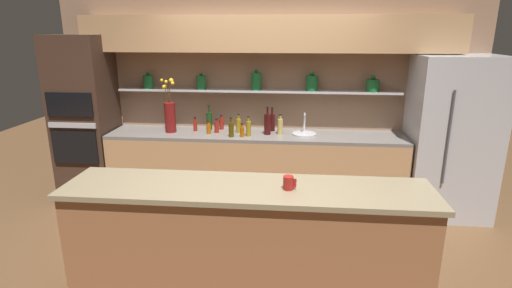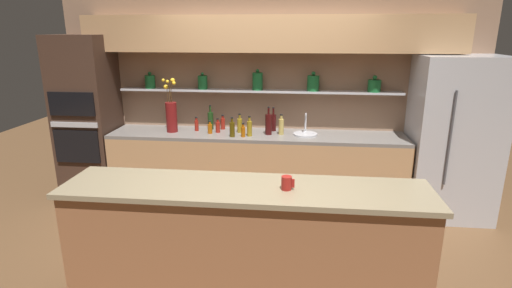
{
  "view_description": "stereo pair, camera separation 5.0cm",
  "coord_description": "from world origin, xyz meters",
  "px_view_note": "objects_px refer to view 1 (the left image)",
  "views": [
    {
      "loc": [
        0.33,
        -3.43,
        2.14
      ],
      "look_at": [
        -0.03,
        0.27,
        1.07
      ],
      "focal_mm": 28.0,
      "sensor_mm": 36.0,
      "label": 1
    },
    {
      "loc": [
        0.38,
        -3.42,
        2.14
      ],
      "look_at": [
        -0.03,
        0.27,
        1.07
      ],
      "focal_mm": 28.0,
      "sensor_mm": 36.0,
      "label": 2
    }
  ],
  "objects_px": {
    "bottle_sauce_0": "(217,127)",
    "bottle_wine_7": "(267,124)",
    "coffee_mug": "(289,183)",
    "oven_tower": "(86,120)",
    "flower_vase": "(170,115)",
    "bottle_sauce_2": "(242,131)",
    "bottle_wine_4": "(272,122)",
    "bottle_sauce_1": "(195,125)",
    "bottle_wine_9": "(209,120)",
    "bottle_oil_11": "(248,128)",
    "refrigerator": "(451,138)",
    "bottle_oil_10": "(231,129)",
    "bottle_spirit_5": "(280,126)",
    "sink_fixture": "(304,133)",
    "bottle_sauce_6": "(221,123)",
    "bottle_sauce_8": "(209,128)",
    "bottle_oil_3": "(239,125)"
  },
  "relations": [
    {
      "from": "flower_vase",
      "to": "bottle_oil_3",
      "type": "height_order",
      "value": "flower_vase"
    },
    {
      "from": "oven_tower",
      "to": "bottle_wine_9",
      "type": "relative_size",
      "value": 6.72
    },
    {
      "from": "bottle_sauce_1",
      "to": "bottle_wine_9",
      "type": "distance_m",
      "value": 0.19
    },
    {
      "from": "flower_vase",
      "to": "bottle_spirit_5",
      "type": "bearing_deg",
      "value": 0.52
    },
    {
      "from": "bottle_sauce_1",
      "to": "bottle_sauce_6",
      "type": "height_order",
      "value": "bottle_sauce_6"
    },
    {
      "from": "bottle_spirit_5",
      "to": "bottle_wine_7",
      "type": "distance_m",
      "value": 0.15
    },
    {
      "from": "bottle_sauce_0",
      "to": "coffee_mug",
      "type": "height_order",
      "value": "coffee_mug"
    },
    {
      "from": "flower_vase",
      "to": "bottle_oil_10",
      "type": "height_order",
      "value": "flower_vase"
    },
    {
      "from": "flower_vase",
      "to": "bottle_wine_9",
      "type": "bearing_deg",
      "value": 21.67
    },
    {
      "from": "bottle_wine_9",
      "to": "bottle_oil_11",
      "type": "distance_m",
      "value": 0.6
    },
    {
      "from": "bottle_sauce_1",
      "to": "bottle_sauce_8",
      "type": "relative_size",
      "value": 1.1
    },
    {
      "from": "bottle_oil_11",
      "to": "refrigerator",
      "type": "bearing_deg",
      "value": 1.97
    },
    {
      "from": "bottle_wine_9",
      "to": "bottle_sauce_8",
      "type": "bearing_deg",
      "value": -79.91
    },
    {
      "from": "oven_tower",
      "to": "bottle_sauce_0",
      "type": "height_order",
      "value": "oven_tower"
    },
    {
      "from": "bottle_wine_4",
      "to": "bottle_oil_10",
      "type": "xyz_separation_m",
      "value": [
        -0.46,
        -0.34,
        -0.02
      ]
    },
    {
      "from": "oven_tower",
      "to": "flower_vase",
      "type": "xyz_separation_m",
      "value": [
        1.09,
        -0.01,
        0.1
      ]
    },
    {
      "from": "bottle_wine_7",
      "to": "coffee_mug",
      "type": "height_order",
      "value": "bottle_wine_7"
    },
    {
      "from": "flower_vase",
      "to": "bottle_sauce_0",
      "type": "distance_m",
      "value": 0.59
    },
    {
      "from": "oven_tower",
      "to": "bottle_wine_7",
      "type": "bearing_deg",
      "value": -0.43
    },
    {
      "from": "sink_fixture",
      "to": "bottle_oil_3",
      "type": "bearing_deg",
      "value": 177.76
    },
    {
      "from": "oven_tower",
      "to": "bottle_spirit_5",
      "type": "height_order",
      "value": "oven_tower"
    },
    {
      "from": "bottle_oil_11",
      "to": "coffee_mug",
      "type": "bearing_deg",
      "value": -74.7
    },
    {
      "from": "refrigerator",
      "to": "flower_vase",
      "type": "xyz_separation_m",
      "value": [
        -3.31,
        0.02,
        0.2
      ]
    },
    {
      "from": "refrigerator",
      "to": "sink_fixture",
      "type": "xyz_separation_m",
      "value": [
        -1.68,
        0.05,
        0.01
      ]
    },
    {
      "from": "bottle_sauce_0",
      "to": "bottle_wine_7",
      "type": "height_order",
      "value": "bottle_wine_7"
    },
    {
      "from": "bottle_wine_4",
      "to": "bottle_sauce_8",
      "type": "relative_size",
      "value": 1.86
    },
    {
      "from": "oven_tower",
      "to": "bottle_sauce_2",
      "type": "xyz_separation_m",
      "value": [
        2.0,
        -0.16,
        -0.05
      ]
    },
    {
      "from": "bottle_sauce_8",
      "to": "bottle_oil_10",
      "type": "relative_size",
      "value": 0.68
    },
    {
      "from": "bottle_sauce_1",
      "to": "bottle_sauce_6",
      "type": "relative_size",
      "value": 0.96
    },
    {
      "from": "bottle_sauce_2",
      "to": "bottle_wine_4",
      "type": "height_order",
      "value": "bottle_wine_4"
    },
    {
      "from": "bottle_sauce_6",
      "to": "bottle_oil_10",
      "type": "bearing_deg",
      "value": -63.25
    },
    {
      "from": "bottle_wine_7",
      "to": "bottle_wine_9",
      "type": "height_order",
      "value": "bottle_wine_7"
    },
    {
      "from": "bottle_sauce_1",
      "to": "bottle_oil_3",
      "type": "xyz_separation_m",
      "value": [
        0.55,
        -0.02,
        0.02
      ]
    },
    {
      "from": "bottle_oil_3",
      "to": "bottle_oil_10",
      "type": "bearing_deg",
      "value": -104.52
    },
    {
      "from": "refrigerator",
      "to": "bottle_oil_11",
      "type": "distance_m",
      "value": 2.34
    },
    {
      "from": "bottle_wine_4",
      "to": "bottle_sauce_6",
      "type": "xyz_separation_m",
      "value": [
        -0.64,
        0.02,
        -0.03
      ]
    },
    {
      "from": "bottle_spirit_5",
      "to": "bottle_wine_9",
      "type": "relative_size",
      "value": 0.8
    },
    {
      "from": "oven_tower",
      "to": "bottle_oil_11",
      "type": "xyz_separation_m",
      "value": [
        2.07,
        -0.12,
        -0.02
      ]
    },
    {
      "from": "oven_tower",
      "to": "flower_vase",
      "type": "relative_size",
      "value": 3.18
    },
    {
      "from": "bottle_sauce_0",
      "to": "bottle_wine_4",
      "type": "height_order",
      "value": "bottle_wine_4"
    },
    {
      "from": "oven_tower",
      "to": "bottle_sauce_1",
      "type": "distance_m",
      "value": 1.39
    },
    {
      "from": "bottle_wine_4",
      "to": "coffee_mug",
      "type": "xyz_separation_m",
      "value": [
        0.24,
        -2.12,
        0.04
      ]
    },
    {
      "from": "refrigerator",
      "to": "sink_fixture",
      "type": "height_order",
      "value": "refrigerator"
    },
    {
      "from": "flower_vase",
      "to": "sink_fixture",
      "type": "bearing_deg",
      "value": 0.9
    },
    {
      "from": "bottle_oil_10",
      "to": "coffee_mug",
      "type": "relative_size",
      "value": 2.33
    },
    {
      "from": "bottle_wine_7",
      "to": "sink_fixture",
      "type": "bearing_deg",
      "value": 3.85
    },
    {
      "from": "refrigerator",
      "to": "bottle_sauce_6",
      "type": "distance_m",
      "value": 2.73
    },
    {
      "from": "refrigerator",
      "to": "bottle_sauce_2",
      "type": "xyz_separation_m",
      "value": [
        -2.41,
        -0.13,
        0.05
      ]
    },
    {
      "from": "bottle_sauce_6",
      "to": "bottle_sauce_8",
      "type": "xyz_separation_m",
      "value": [
        -0.11,
        -0.23,
        -0.01
      ]
    },
    {
      "from": "bottle_spirit_5",
      "to": "coffee_mug",
      "type": "bearing_deg",
      "value": -86.06
    }
  ]
}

